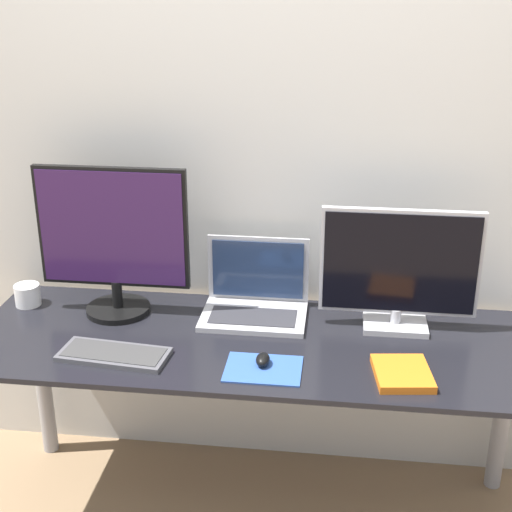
% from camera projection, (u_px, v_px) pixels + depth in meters
% --- Properties ---
extents(wall_back, '(7.00, 0.05, 2.50)m').
position_uv_depth(wall_back, '(269.00, 149.00, 2.48)').
color(wall_back, silver).
rests_on(wall_back, ground_plane).
extents(desk, '(1.88, 0.65, 0.71)m').
position_uv_depth(desk, '(255.00, 372.00, 2.37)').
color(desk, black).
rests_on(desk, ground_plane).
extents(monitor_left, '(0.52, 0.22, 0.52)m').
position_uv_depth(monitor_left, '(113.00, 240.00, 2.42)').
color(monitor_left, black).
rests_on(monitor_left, desk).
extents(monitor_right, '(0.52, 0.15, 0.42)m').
position_uv_depth(monitor_right, '(399.00, 269.00, 2.33)').
color(monitor_right, '#B2B2B7').
rests_on(monitor_right, desk).
extents(laptop, '(0.36, 0.25, 0.26)m').
position_uv_depth(laptop, '(255.00, 297.00, 2.48)').
color(laptop, '#ADADB2').
rests_on(laptop, desk).
extents(keyboard, '(0.35, 0.18, 0.02)m').
position_uv_depth(keyboard, '(114.00, 354.00, 2.22)').
color(keyboard, '#4C4C51').
rests_on(keyboard, desk).
extents(mousepad, '(0.23, 0.17, 0.00)m').
position_uv_depth(mousepad, '(263.00, 369.00, 2.15)').
color(mousepad, '#2D519E').
rests_on(mousepad, desk).
extents(mouse, '(0.04, 0.07, 0.03)m').
position_uv_depth(mouse, '(263.00, 360.00, 2.16)').
color(mouse, black).
rests_on(mouse, mousepad).
extents(book, '(0.19, 0.21, 0.02)m').
position_uv_depth(book, '(402.00, 373.00, 2.11)').
color(book, orange).
rests_on(book, desk).
extents(mug, '(0.09, 0.09, 0.08)m').
position_uv_depth(mug, '(28.00, 295.00, 2.55)').
color(mug, white).
rests_on(mug, desk).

